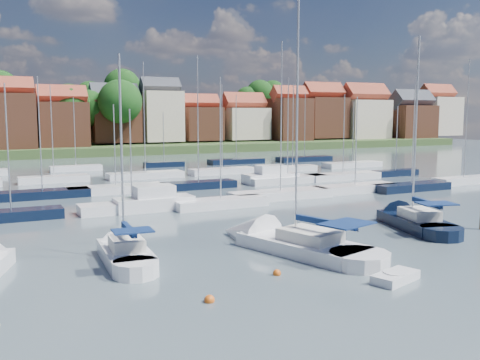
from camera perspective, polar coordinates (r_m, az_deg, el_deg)
ground at (r=69.15m, az=-9.81°, el=-0.18°), size 260.00×260.00×0.00m
sailboat_left at (r=32.99m, az=-12.39°, el=-7.54°), size 3.12×9.61×12.97m
sailboat_centre at (r=34.89m, az=4.37°, el=-6.62°), size 7.18×13.76×18.00m
sailboat_navy at (r=43.73m, az=17.36°, el=-4.11°), size 5.78×11.58×15.53m
tender at (r=29.06m, az=16.24°, el=-9.93°), size 3.06×2.09×0.61m
buoy_b at (r=25.20m, az=-3.28°, el=-12.87°), size 0.49×0.49×0.49m
buoy_c at (r=29.15m, az=3.96°, el=-10.09°), size 0.43×0.43×0.43m
buoy_d at (r=31.56m, az=11.06°, el=-8.86°), size 0.49×0.49×0.49m
buoy_e at (r=37.92m, az=5.86°, el=-6.06°), size 0.47×0.47×0.47m
marina_field at (r=65.08m, az=-7.00°, el=-0.19°), size 79.62×41.41×15.93m
far_shore_town at (r=160.02m, az=-18.53°, el=5.27°), size 212.46×90.00×22.27m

